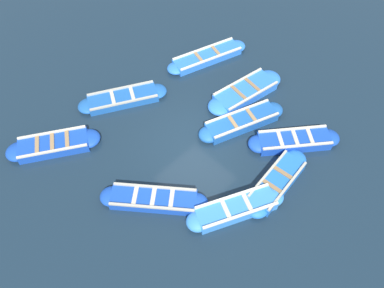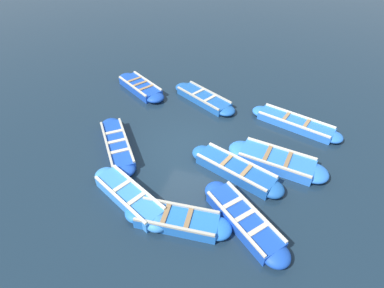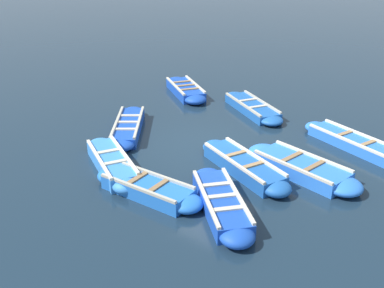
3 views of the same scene
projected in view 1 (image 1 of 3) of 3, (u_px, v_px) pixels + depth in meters
ground_plane at (196, 143)px, 13.68m from camera, size 120.00×120.00×0.00m
boat_far_corner at (242, 122)px, 14.03m from camera, size 3.58×1.92×0.44m
boat_near_quay at (154, 200)px, 12.14m from camera, size 2.83×3.22×0.39m
boat_stern_in at (54, 145)px, 13.41m from camera, size 3.28×2.49×0.42m
boat_end_of_row at (123, 98)px, 14.78m from camera, size 3.50×2.41×0.37m
boat_bow_out at (236, 209)px, 11.92m from camera, size 3.32×2.10×0.45m
boat_tucked at (245, 92)px, 14.94m from camera, size 3.64×1.50×0.43m
boat_outer_left at (294, 141)px, 13.51m from camera, size 3.10×2.72×0.44m
boat_mid_row at (207, 57)px, 16.22m from camera, size 3.85×1.83×0.38m
boat_broadside at (277, 182)px, 12.50m from camera, size 3.24×1.05×0.42m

